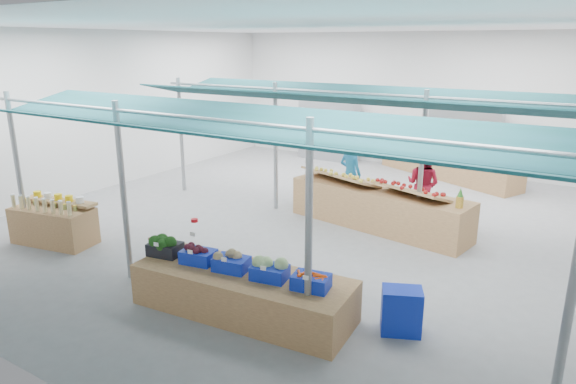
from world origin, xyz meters
name	(u,v)px	position (x,y,z in m)	size (l,w,h in m)	color
floor	(301,221)	(0.00, 0.00, 0.00)	(13.00, 13.00, 0.00)	slate
hall	(333,97)	(0.00, 1.44, 2.65)	(13.00, 13.00, 13.00)	silver
pole_grid	(287,161)	(0.75, -1.75, 1.81)	(10.00, 4.60, 3.00)	gray
awnings	(287,107)	(0.75, -1.75, 2.78)	(9.50, 7.08, 0.30)	#0B302F
back_shelving_left	(328,130)	(-2.50, 6.00, 1.00)	(2.00, 0.50, 2.00)	#B23F33
back_shelving_right	(464,144)	(2.00, 6.00, 1.00)	(2.00, 0.50, 2.00)	#B23F33
bottle_shelf	(55,223)	(-3.50, -3.69, 0.41)	(1.76, 1.29, 1.01)	brown
veg_counter	(243,293)	(1.35, -3.93, 0.32)	(3.31, 1.10, 0.64)	brown
fruit_counter	(378,208)	(1.61, 0.56, 0.43)	(4.02, 0.96, 0.86)	brown
far_counter	(447,164)	(1.68, 5.65, 0.41)	(4.55, 0.91, 0.82)	brown
crate_stack	(401,311)	(3.53, -3.21, 0.32)	(0.54, 0.38, 0.65)	#0F26AA
vendor_left	(350,174)	(0.41, 1.66, 0.80)	(0.59, 0.39, 1.61)	#196DA5
vendor_right	(423,184)	(2.21, 1.66, 0.80)	(0.78, 0.61, 1.61)	maroon
crate_broccoli	(165,246)	(-0.06, -4.06, 0.80)	(0.55, 0.45, 0.35)	black
crate_beets	(198,254)	(0.58, -4.00, 0.78)	(0.55, 0.45, 0.29)	#0F26AA
crate_celeriac	(231,261)	(1.17, -3.95, 0.79)	(0.55, 0.45, 0.31)	#0F26AA
crate_cabbage	(270,269)	(1.81, -3.89, 0.80)	(0.55, 0.45, 0.35)	#0F26AA
crate_carrots	(311,281)	(2.45, -3.83, 0.75)	(0.55, 0.45, 0.29)	#0F26AA
sparrow	(152,241)	(-0.20, -4.19, 0.89)	(0.12, 0.09, 0.11)	brown
pole_ribbon	(194,222)	(0.11, -3.56, 1.08)	(0.12, 0.12, 0.28)	red
apple_heap_yellow	(340,175)	(0.64, 0.62, 1.03)	(2.02, 1.27, 0.27)	#997247
apple_heap_red	(412,190)	(2.39, 0.33, 1.03)	(1.64, 1.14, 0.27)	#997247
pineapple	(460,198)	(3.39, 0.17, 1.04)	(0.14, 0.14, 0.39)	#8C6019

